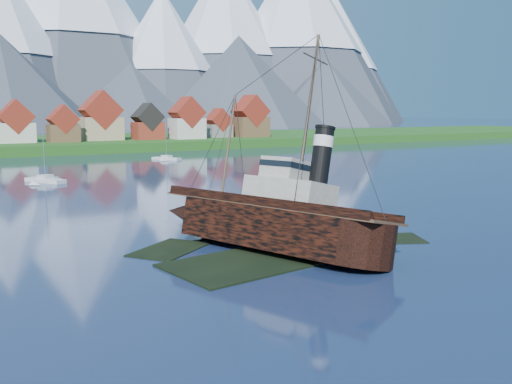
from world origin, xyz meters
TOP-DOWN VIEW (x-y plane):
  - ground at (0.00, 0.00)m, footprint 1400.00×1400.00m
  - shoal at (1.78, 2.15)m, footprint 31.71×21.24m
  - shore_bank at (0.00, 170.00)m, footprint 600.00×80.00m
  - seawall at (0.00, 132.00)m, footprint 600.00×2.50m
  - tugboat_wreck at (-0.42, 2.38)m, footprint 6.55×28.22m
  - sailboat_c at (-9.33, 67.03)m, footprint 6.35×9.14m
  - sailboat_e at (28.87, 101.56)m, footprint 6.16×8.81m

SIDE VIEW (x-z plane):
  - shoal at x=1.78m, z-range -0.92..0.22m
  - ground at x=0.00m, z-range 0.00..0.00m
  - shore_bank at x=0.00m, z-range -1.60..1.60m
  - seawall at x=0.00m, z-range -1.00..1.00m
  - sailboat_e at x=28.87m, z-range -4.90..5.34m
  - sailboat_c at x=-9.33m, z-range -5.63..6.16m
  - tugboat_wreck at x=-0.42m, z-range -8.36..14.00m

